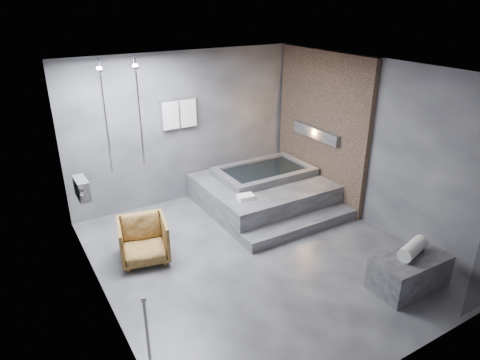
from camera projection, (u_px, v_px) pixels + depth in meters
room at (274, 140)px, 6.24m from camera, size 5.00×5.04×2.82m
tub_deck at (263, 192)px, 8.08m from camera, size 2.20×2.00×0.50m
tub_step at (301, 226)px, 7.22m from camera, size 2.20×0.36×0.18m
concrete_bench at (409, 272)px, 5.79m from camera, size 1.05×0.59×0.47m
driftwood_chair at (143, 240)px, 6.35m from camera, size 0.84×0.85×0.65m
rolled_towel at (413, 249)px, 5.71m from camera, size 0.57×0.33×0.19m
deck_towel at (246, 197)px, 7.24m from camera, size 0.30×0.24×0.07m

